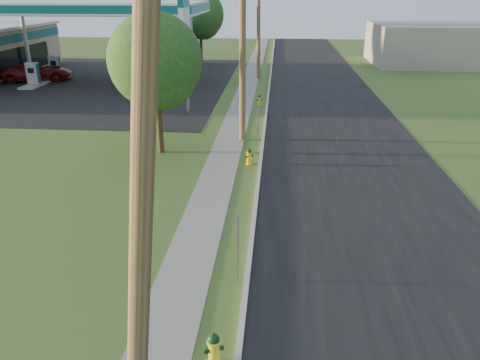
% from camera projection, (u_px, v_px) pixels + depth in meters
% --- Properties ---
extents(road, '(8.00, 120.00, 0.02)m').
position_uv_depth(road, '(362.00, 197.00, 17.82)').
color(road, black).
rests_on(road, ground).
extents(curb, '(0.15, 120.00, 0.15)m').
position_uv_depth(curb, '(257.00, 192.00, 18.09)').
color(curb, '#AAA79C').
rests_on(curb, ground).
extents(sidewalk, '(1.50, 120.00, 0.03)m').
position_uv_depth(sidewalk, '(212.00, 192.00, 18.25)').
color(sidewalk, gray).
rests_on(sidewalk, ground).
extents(forecourt, '(26.00, 28.00, 0.02)m').
position_uv_depth(forecourt, '(75.00, 82.00, 39.62)').
color(forecourt, black).
rests_on(forecourt, ground).
extents(utility_pole_near, '(1.40, 0.32, 9.48)m').
position_uv_depth(utility_pole_near, '(141.00, 199.00, 6.24)').
color(utility_pole_near, brown).
rests_on(utility_pole_near, ground).
extents(utility_pole_mid, '(1.40, 0.32, 9.80)m').
position_uv_depth(utility_pole_mid, '(243.00, 42.00, 22.77)').
color(utility_pole_mid, brown).
rests_on(utility_pole_mid, ground).
extents(utility_pole_far, '(1.40, 0.32, 9.50)m').
position_uv_depth(utility_pole_far, '(259.00, 21.00, 39.41)').
color(utility_pole_far, brown).
rests_on(utility_pole_far, ground).
extents(sign_post_near, '(0.05, 0.04, 2.00)m').
position_uv_depth(sign_post_near, '(238.00, 248.00, 12.41)').
color(sign_post_near, gray).
rests_on(sign_post_near, ground).
extents(sign_post_mid, '(0.05, 0.04, 2.00)m').
position_uv_depth(sign_post_mid, '(258.00, 127.00, 23.29)').
color(sign_post_mid, gray).
rests_on(sign_post_mid, ground).
extents(sign_post_far, '(0.05, 0.04, 2.00)m').
position_uv_depth(sign_post_far, '(265.00, 81.00, 34.53)').
color(sign_post_far, gray).
rests_on(sign_post_far, ground).
extents(gas_canopy, '(18.18, 9.18, 6.40)m').
position_uv_depth(gas_canopy, '(89.00, 8.00, 37.23)').
color(gas_canopy, silver).
rests_on(gas_canopy, ground).
extents(fuel_pump_nw, '(1.20, 3.20, 1.90)m').
position_uv_depth(fuel_pump_nw, '(33.00, 77.00, 37.69)').
color(fuel_pump_nw, '#AAA79C').
rests_on(fuel_pump_nw, ground).
extents(fuel_pump_ne, '(1.20, 3.20, 1.90)m').
position_uv_depth(fuel_pump_ne, '(143.00, 79.00, 37.02)').
color(fuel_pump_ne, '#AAA79C').
rests_on(fuel_pump_ne, ground).
extents(fuel_pump_sw, '(1.20, 3.20, 1.90)m').
position_uv_depth(fuel_pump_sw, '(55.00, 69.00, 41.37)').
color(fuel_pump_sw, '#AAA79C').
rests_on(fuel_pump_sw, ground).
extents(fuel_pump_se, '(1.20, 3.20, 1.90)m').
position_uv_depth(fuel_pump_se, '(155.00, 71.00, 40.71)').
color(fuel_pump_se, '#AAA79C').
rests_on(fuel_pump_se, ground).
extents(price_pylon, '(0.34, 2.04, 6.85)m').
position_uv_depth(price_pylon, '(184.00, 23.00, 27.94)').
color(price_pylon, gray).
rests_on(price_pylon, ground).
extents(distant_building, '(14.00, 10.00, 4.00)m').
position_uv_depth(distant_building, '(442.00, 44.00, 48.32)').
color(distant_building, gray).
rests_on(distant_building, ground).
extents(tree_verge, '(4.30, 4.30, 6.51)m').
position_uv_depth(tree_verge, '(157.00, 65.00, 21.12)').
color(tree_verge, '#3D2818').
rests_on(tree_verge, ground).
extents(tree_lot, '(4.83, 4.83, 7.31)m').
position_uv_depth(tree_lot, '(201.00, 17.00, 47.31)').
color(tree_lot, '#3D2818').
rests_on(tree_lot, ground).
extents(hydrant_near, '(0.43, 0.38, 0.83)m').
position_uv_depth(hydrant_near, '(214.00, 349.00, 9.78)').
color(hydrant_near, yellow).
rests_on(hydrant_near, ground).
extents(hydrant_mid, '(0.39, 0.35, 0.76)m').
position_uv_depth(hydrant_mid, '(249.00, 156.00, 21.06)').
color(hydrant_mid, '#FFB900').
rests_on(hydrant_mid, ground).
extents(hydrant_far, '(0.39, 0.35, 0.76)m').
position_uv_depth(hydrant_far, '(259.00, 100.00, 31.66)').
color(hydrant_far, gold).
rests_on(hydrant_far, ground).
extents(car_red, '(6.13, 4.22, 1.56)m').
position_uv_depth(car_red, '(38.00, 72.00, 39.85)').
color(car_red, maroon).
rests_on(car_red, ground).
extents(car_silver, '(4.80, 3.01, 1.52)m').
position_uv_depth(car_silver, '(154.00, 75.00, 38.35)').
color(car_silver, '#B0B3B7').
rests_on(car_silver, ground).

